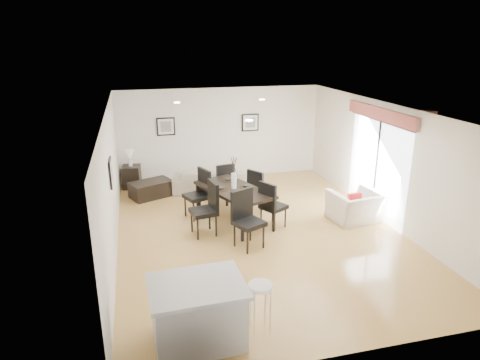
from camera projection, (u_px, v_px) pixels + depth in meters
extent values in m
plane|color=#B29049|center=(258.00, 231.00, 9.43)|extent=(8.00, 8.00, 0.00)
cube|color=white|center=(221.00, 134.00, 12.68)|extent=(6.00, 0.04, 2.70)
cube|color=white|center=(350.00, 267.00, 5.32)|extent=(6.00, 0.04, 2.70)
cube|color=white|center=(111.00, 184.00, 8.31)|extent=(0.04, 8.00, 2.70)
cube|color=white|center=(386.00, 163.00, 9.70)|extent=(0.04, 8.00, 2.70)
cube|color=white|center=(260.00, 109.00, 8.57)|extent=(6.00, 8.00, 0.02)
imported|color=#A09482|center=(214.00, 180.00, 11.79)|extent=(2.36, 1.34, 0.65)
imported|color=beige|center=(355.00, 206.00, 9.87)|extent=(1.21, 1.09, 0.71)
imported|color=#396029|center=(445.00, 181.00, 11.81)|extent=(0.38, 0.38, 0.61)
cube|color=black|center=(234.00, 190.00, 9.68)|extent=(1.64, 2.19, 0.07)
cylinder|color=black|center=(242.00, 224.00, 8.87)|extent=(0.08, 0.08, 0.75)
cylinder|color=black|center=(198.00, 199.00, 10.28)|extent=(0.08, 0.08, 0.75)
cylinder|color=black|center=(274.00, 215.00, 9.34)|extent=(0.08, 0.08, 0.75)
cylinder|color=black|center=(227.00, 192.00, 10.75)|extent=(0.08, 0.08, 0.75)
cube|color=black|center=(204.00, 212.00, 9.13)|extent=(0.61, 0.61, 0.09)
cube|color=black|center=(213.00, 196.00, 9.11)|extent=(0.15, 0.53, 0.63)
cylinder|color=black|center=(192.00, 222.00, 9.32)|extent=(0.04, 0.04, 0.48)
cylinder|color=black|center=(210.00, 219.00, 9.47)|extent=(0.04, 0.04, 0.48)
cylinder|color=black|center=(198.00, 229.00, 8.96)|extent=(0.04, 0.04, 0.48)
cylinder|color=black|center=(216.00, 226.00, 9.12)|extent=(0.04, 0.04, 0.48)
cube|color=black|center=(197.00, 196.00, 10.03)|extent=(0.67, 0.67, 0.09)
cube|color=black|center=(204.00, 182.00, 10.06)|extent=(0.25, 0.51, 0.62)
cylinder|color=black|center=(185.00, 207.00, 10.17)|extent=(0.04, 0.04, 0.47)
cylinder|color=black|center=(200.00, 203.00, 10.39)|extent=(0.04, 0.04, 0.47)
cylinder|color=black|center=(194.00, 212.00, 9.86)|extent=(0.04, 0.04, 0.47)
cylinder|color=black|center=(209.00, 208.00, 10.08)|extent=(0.04, 0.04, 0.47)
cube|color=black|center=(273.00, 207.00, 9.50)|extent=(0.67, 0.67, 0.09)
cube|color=black|center=(267.00, 196.00, 9.27)|extent=(0.29, 0.46, 0.58)
cylinder|color=black|center=(285.00, 218.00, 9.58)|extent=(0.04, 0.04, 0.45)
cylinder|color=black|center=(274.00, 223.00, 9.33)|extent=(0.04, 0.04, 0.45)
cylinder|color=black|center=(273.00, 213.00, 9.84)|extent=(0.04, 0.04, 0.45)
cylinder|color=black|center=(261.00, 217.00, 9.59)|extent=(0.04, 0.04, 0.45)
cube|color=black|center=(261.00, 192.00, 10.41)|extent=(0.67, 0.67, 0.08)
cube|color=black|center=(255.00, 182.00, 10.17)|extent=(0.31, 0.44, 0.58)
cylinder|color=black|center=(271.00, 202.00, 10.50)|extent=(0.04, 0.04, 0.44)
cylinder|color=black|center=(261.00, 206.00, 10.24)|extent=(0.04, 0.04, 0.44)
cylinder|color=black|center=(260.00, 198.00, 10.74)|extent=(0.04, 0.04, 0.44)
cylinder|color=black|center=(250.00, 202.00, 10.48)|extent=(0.04, 0.04, 0.44)
cube|color=black|center=(249.00, 223.00, 8.55)|extent=(0.70, 0.70, 0.09)
cube|color=black|center=(242.00, 204.00, 8.62)|extent=(0.51, 0.28, 0.64)
cylinder|color=black|center=(248.00, 243.00, 8.37)|extent=(0.04, 0.04, 0.49)
cylinder|color=black|center=(235.00, 235.00, 8.68)|extent=(0.04, 0.04, 0.49)
cylinder|color=black|center=(263.00, 237.00, 8.61)|extent=(0.04, 0.04, 0.49)
cylinder|color=black|center=(250.00, 230.00, 8.92)|extent=(0.04, 0.04, 0.49)
cube|color=black|center=(222.00, 184.00, 10.98)|extent=(0.56, 0.56, 0.08)
cube|color=black|center=(225.00, 176.00, 10.71)|extent=(0.48, 0.15, 0.57)
cylinder|color=black|center=(226.00, 191.00, 11.30)|extent=(0.04, 0.04, 0.43)
cylinder|color=black|center=(232.00, 195.00, 10.98)|extent=(0.04, 0.04, 0.43)
cylinder|color=black|center=(213.00, 193.00, 11.15)|extent=(0.04, 0.04, 0.43)
cylinder|color=black|center=(218.00, 197.00, 10.83)|extent=(0.04, 0.04, 0.43)
cylinder|color=white|center=(234.00, 181.00, 9.61)|extent=(0.12, 0.12, 0.36)
cylinder|color=black|center=(247.00, 187.00, 9.74)|extent=(0.35, 0.35, 0.01)
cylinder|color=black|center=(247.00, 186.00, 9.73)|extent=(0.18, 0.18, 0.05)
cylinder|color=black|center=(228.00, 181.00, 10.18)|extent=(0.35, 0.35, 0.01)
cylinder|color=black|center=(228.00, 179.00, 10.17)|extent=(0.18, 0.18, 0.05)
cylinder|color=black|center=(221.00, 189.00, 9.60)|extent=(0.35, 0.35, 0.01)
cylinder|color=black|center=(221.00, 188.00, 9.59)|extent=(0.18, 0.18, 0.05)
cylinder|color=black|center=(240.00, 197.00, 9.15)|extent=(0.35, 0.35, 0.01)
cylinder|color=black|center=(240.00, 195.00, 9.14)|extent=(0.18, 0.18, 0.05)
cube|color=black|center=(151.00, 189.00, 11.42)|extent=(1.23, 1.01, 0.43)
cube|color=black|center=(132.00, 177.00, 12.08)|extent=(0.55, 0.55, 0.64)
cylinder|color=white|center=(130.00, 163.00, 11.94)|extent=(0.11, 0.11, 0.20)
cone|color=silver|center=(130.00, 155.00, 11.87)|extent=(0.24, 0.24, 0.27)
cube|color=#A41615|center=(354.00, 200.00, 9.68)|extent=(0.32, 0.12, 0.32)
cube|color=silver|center=(198.00, 315.00, 5.90)|extent=(1.23, 0.94, 0.85)
cube|color=silver|center=(197.00, 286.00, 5.76)|extent=(1.34, 1.05, 0.06)
cylinder|color=white|center=(260.00, 286.00, 6.01)|extent=(0.35, 0.35, 0.05)
cylinder|color=silver|center=(265.00, 303.00, 6.26)|extent=(0.02, 0.02, 0.74)
cylinder|color=silver|center=(250.00, 305.00, 6.21)|extent=(0.02, 0.02, 0.74)
cylinder|color=silver|center=(254.00, 315.00, 5.99)|extent=(0.02, 0.02, 0.74)
cylinder|color=silver|center=(270.00, 312.00, 6.05)|extent=(0.02, 0.02, 0.74)
cube|color=black|center=(166.00, 127.00, 12.19)|extent=(0.52, 0.03, 0.52)
cube|color=white|center=(166.00, 127.00, 12.19)|extent=(0.44, 0.04, 0.44)
cube|color=#5F5F5A|center=(166.00, 127.00, 12.19)|extent=(0.30, 0.04, 0.30)
cube|color=black|center=(250.00, 123.00, 12.77)|extent=(0.52, 0.03, 0.52)
cube|color=white|center=(250.00, 123.00, 12.77)|extent=(0.44, 0.04, 0.44)
cube|color=#5F5F5A|center=(250.00, 123.00, 12.77)|extent=(0.30, 0.04, 0.30)
cube|color=black|center=(111.00, 173.00, 8.04)|extent=(0.03, 0.52, 0.52)
cube|color=white|center=(111.00, 173.00, 8.04)|extent=(0.04, 0.44, 0.44)
cube|color=#5F5F5A|center=(111.00, 173.00, 8.04)|extent=(0.04, 0.30, 0.30)
cube|color=white|center=(377.00, 169.00, 10.04)|extent=(0.02, 2.40, 2.25)
cube|color=black|center=(376.00, 169.00, 10.03)|extent=(0.03, 0.05, 2.25)
cube|color=black|center=(381.00, 121.00, 9.67)|extent=(0.03, 2.50, 0.05)
cube|color=maroon|center=(380.00, 114.00, 9.61)|extent=(0.10, 2.70, 0.28)
plane|color=gray|center=(443.00, 206.00, 10.86)|extent=(6.00, 6.00, 0.00)
cube|color=brown|center=(424.00, 144.00, 13.00)|extent=(0.35, 0.35, 2.00)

